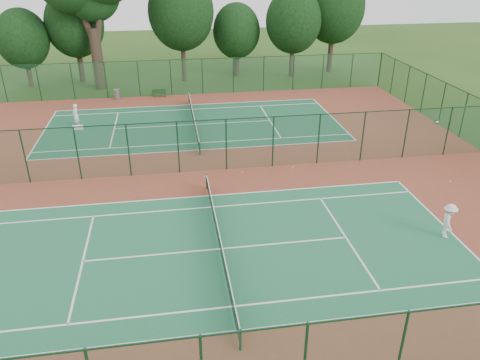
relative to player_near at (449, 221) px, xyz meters
name	(u,v)px	position (x,y,z in m)	size (l,w,h in m)	color
ground	(203,171)	(-11.38, 9.68, -0.93)	(120.00, 120.00, 0.00)	#2B4D18
red_pad	(203,171)	(-11.38, 9.68, -0.93)	(40.00, 36.00, 0.01)	brown
court_near	(220,249)	(-11.38, 0.68, -0.92)	(23.77, 10.97, 0.01)	#206742
court_far	(194,125)	(-11.38, 18.68, -0.92)	(23.77, 10.97, 0.01)	#1C5A38
fence_north	(187,77)	(-11.38, 27.68, 0.83)	(40.00, 0.09, 3.50)	#1C5534
fence_divider	(202,146)	(-11.38, 9.68, 0.83)	(40.00, 0.09, 3.50)	#17472B
tennis_net_near	(219,240)	(-11.38, 0.68, -0.39)	(0.10, 12.90, 0.97)	#13351F
tennis_net_far	(194,118)	(-11.38, 18.68, -0.39)	(0.10, 12.90, 0.97)	#153A1D
player_near	(449,221)	(0.00, 0.00, 0.00)	(1.18, 0.68, 1.82)	silver
player_far	(76,115)	(-20.80, 19.79, 0.02)	(0.68, 0.44, 1.85)	white
trash_bin	(117,94)	(-18.15, 27.05, -0.44)	(0.54, 0.54, 0.96)	slate
bench	(159,93)	(-14.15, 27.17, -0.50)	(1.36, 0.46, 0.82)	#133819
kit_bag	(78,127)	(-20.65, 19.03, -0.77)	(0.83, 0.31, 0.31)	silver
stray_ball_a	(293,168)	(-5.52, 9.12, -0.88)	(0.08, 0.08, 0.08)	#E3ED37
stray_ball_b	(242,172)	(-8.93, 8.99, -0.88)	(0.08, 0.08, 0.08)	#BFD732
stray_ball_c	(204,177)	(-11.40, 8.72, -0.88)	(0.08, 0.08, 0.08)	#D5EA36
evergreen_row	(189,79)	(-10.88, 33.93, -0.93)	(39.00, 5.00, 12.00)	black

